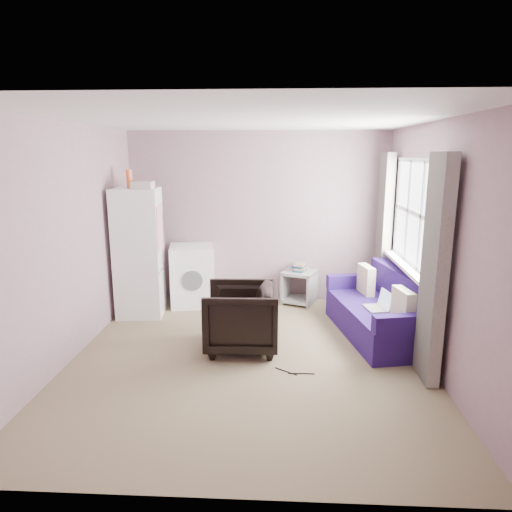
{
  "coord_description": "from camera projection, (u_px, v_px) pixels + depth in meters",
  "views": [
    {
      "loc": [
        0.32,
        -4.61,
        2.17
      ],
      "look_at": [
        0.05,
        0.6,
        1.0
      ],
      "focal_mm": 32.0,
      "sensor_mm": 36.0,
      "label": 1
    }
  ],
  "objects": [
    {
      "name": "sofa",
      "position": [
        382.0,
        313.0,
        5.53
      ],
      "size": [
        1.11,
        1.86,
        0.78
      ],
      "rotation": [
        0.0,
        0.0,
        0.19
      ],
      "color": "navy",
      "rests_on": "ground"
    },
    {
      "name": "room",
      "position": [
        250.0,
        245.0,
        4.71
      ],
      "size": [
        3.84,
        4.24,
        2.54
      ],
      "color": "#827255",
      "rests_on": "ground"
    },
    {
      "name": "side_table",
      "position": [
        299.0,
        285.0,
        6.73
      ],
      "size": [
        0.58,
        0.58,
        0.61
      ],
      "rotation": [
        0.0,
        0.0,
        -0.38
      ],
      "color": "gray",
      "rests_on": "ground"
    },
    {
      "name": "window_dressing",
      "position": [
        404.0,
        247.0,
        5.33
      ],
      "size": [
        0.17,
        2.62,
        2.18
      ],
      "color": "white",
      "rests_on": "ground"
    },
    {
      "name": "armchair",
      "position": [
        241.0,
        314.0,
        5.13
      ],
      "size": [
        0.76,
        0.81,
        0.82
      ],
      "primitive_type": "imported",
      "rotation": [
        0.0,
        0.0,
        -1.54
      ],
      "color": "black",
      "rests_on": "ground"
    },
    {
      "name": "washing_machine",
      "position": [
        192.0,
        274.0,
        6.66
      ],
      "size": [
        0.72,
        0.72,
        0.88
      ],
      "rotation": [
        0.0,
        0.0,
        0.19
      ],
      "color": "white",
      "rests_on": "ground"
    },
    {
      "name": "fridge",
      "position": [
        139.0,
        252.0,
        6.15
      ],
      "size": [
        0.66,
        0.65,
        1.97
      ],
      "rotation": [
        0.0,
        0.0,
        0.1
      ],
      "color": "white",
      "rests_on": "ground"
    },
    {
      "name": "floor_cables",
      "position": [
        294.0,
        372.0,
        4.62
      ],
      "size": [
        0.4,
        0.16,
        0.01
      ],
      "rotation": [
        0.0,
        0.0,
        -0.25
      ],
      "color": "black",
      "rests_on": "ground"
    }
  ]
}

